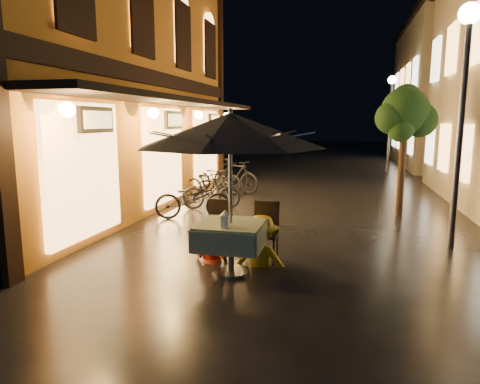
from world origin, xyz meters
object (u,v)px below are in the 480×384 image
(streetlamp_near, at_px, (464,83))
(person_orange, at_px, (212,219))
(patio_umbrella, at_px, (230,130))
(bicycle_0, at_px, (193,199))
(person_yellow, at_px, (261,217))
(table_lantern, at_px, (225,218))
(cafe_table, at_px, (231,235))

(streetlamp_near, distance_m, person_orange, 4.89)
(patio_umbrella, xyz_separation_m, bicycle_0, (-1.80, 3.35, -1.68))
(person_yellow, distance_m, bicycle_0, 3.59)
(streetlamp_near, relative_size, patio_umbrella, 1.53)
(streetlamp_near, bearing_deg, person_yellow, -152.07)
(streetlamp_near, bearing_deg, patio_umbrella, -148.21)
(table_lantern, distance_m, person_orange, 0.99)
(person_orange, relative_size, person_yellow, 0.88)
(patio_umbrella, height_order, person_yellow, patio_umbrella)
(table_lantern, relative_size, bicycle_0, 0.14)
(person_orange, height_order, bicycle_0, person_orange)
(person_orange, distance_m, person_yellow, 0.84)
(cafe_table, relative_size, patio_umbrella, 0.36)
(table_lantern, bearing_deg, bicycle_0, 116.25)
(patio_umbrella, distance_m, person_orange, 1.63)
(streetlamp_near, height_order, person_orange, streetlamp_near)
(cafe_table, bearing_deg, streetlamp_near, 31.79)
(streetlamp_near, relative_size, person_orange, 3.07)
(table_lantern, bearing_deg, person_yellow, 65.33)
(streetlamp_near, distance_m, bicycle_0, 6.00)
(streetlamp_near, distance_m, cafe_table, 4.79)
(table_lantern, relative_size, person_yellow, 0.16)
(patio_umbrella, xyz_separation_m, person_orange, (-0.47, 0.55, -1.46))
(streetlamp_near, distance_m, person_yellow, 4.20)
(streetlamp_near, height_order, person_yellow, streetlamp_near)
(table_lantern, distance_m, person_yellow, 0.89)
(cafe_table, bearing_deg, table_lantern, -90.00)
(cafe_table, bearing_deg, person_yellow, 54.33)
(table_lantern, relative_size, person_orange, 0.18)
(person_orange, bearing_deg, streetlamp_near, -144.12)
(patio_umbrella, bearing_deg, person_yellow, 54.33)
(table_lantern, bearing_deg, cafe_table, 90.00)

